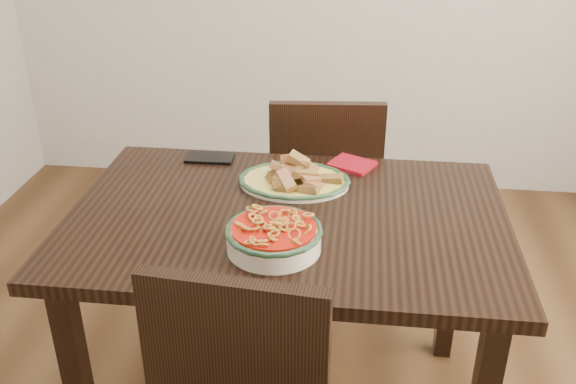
# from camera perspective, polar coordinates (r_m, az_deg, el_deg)

# --- Properties ---
(dining_table) EXTENTS (1.26, 0.84, 0.75)m
(dining_table) POSITION_cam_1_polar(r_m,az_deg,el_deg) (1.89, -0.07, -4.39)
(dining_table) COLOR black
(dining_table) RESTS_ON ground
(chair_far) EXTENTS (0.46, 0.46, 0.89)m
(chair_far) POSITION_cam_1_polar(r_m,az_deg,el_deg) (2.55, 3.27, 0.43)
(chair_far) COLOR black
(chair_far) RESTS_ON ground
(fish_plate) EXTENTS (0.34, 0.27, 0.11)m
(fish_plate) POSITION_cam_1_polar(r_m,az_deg,el_deg) (1.99, 0.55, 1.83)
(fish_plate) COLOR beige
(fish_plate) RESTS_ON dining_table
(noodle_bowl) EXTENTS (0.26, 0.26, 0.08)m
(noodle_bowl) POSITION_cam_1_polar(r_m,az_deg,el_deg) (1.66, -1.26, -3.78)
(noodle_bowl) COLOR silver
(noodle_bowl) RESTS_ON dining_table
(smartphone) EXTENTS (0.16, 0.09, 0.01)m
(smartphone) POSITION_cam_1_polar(r_m,az_deg,el_deg) (2.20, -6.97, 3.03)
(smartphone) COLOR black
(smartphone) RESTS_ON dining_table
(napkin) EXTENTS (0.17, 0.16, 0.01)m
(napkin) POSITION_cam_1_polar(r_m,az_deg,el_deg) (2.14, 5.71, 2.46)
(napkin) COLOR maroon
(napkin) RESTS_ON dining_table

